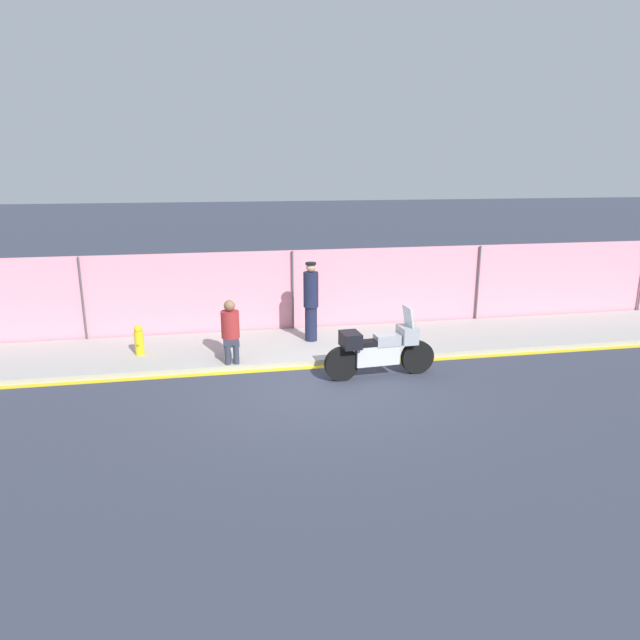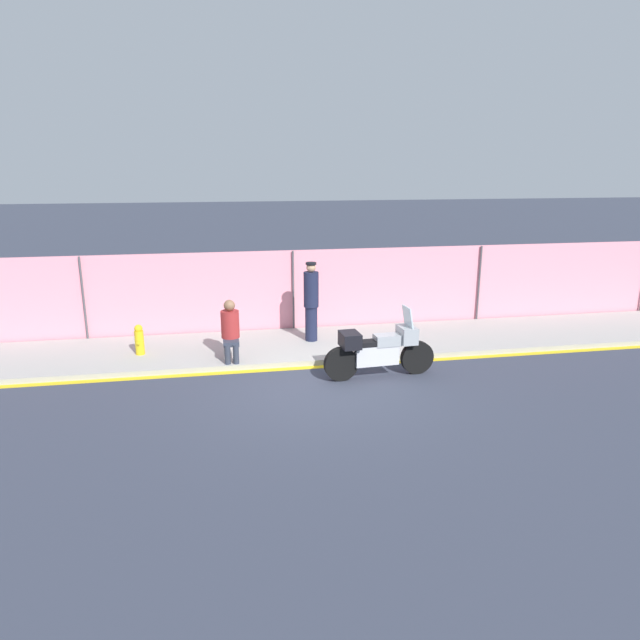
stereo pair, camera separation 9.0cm
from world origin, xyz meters
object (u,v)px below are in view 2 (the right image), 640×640
at_px(motorcycle, 379,350).
at_px(fire_hydrant, 139,340).
at_px(person_seated_on_curb, 230,327).
at_px(officer_standing, 311,301).

xyz_separation_m(motorcycle, fire_hydrant, (-4.90, 2.00, -0.12)).
distance_m(motorcycle, person_seated_on_curb, 3.22).
height_order(motorcycle, fire_hydrant, motorcycle).
bearing_deg(motorcycle, fire_hydrant, 153.91).
height_order(motorcycle, officer_standing, officer_standing).
bearing_deg(fire_hydrant, person_seated_on_curb, -18.38).
bearing_deg(fire_hydrant, officer_standing, 5.13).
xyz_separation_m(officer_standing, person_seated_on_curb, (-1.93, -1.01, -0.26)).
bearing_deg(officer_standing, motorcycle, -67.10).
relative_size(officer_standing, person_seated_on_curb, 1.46).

